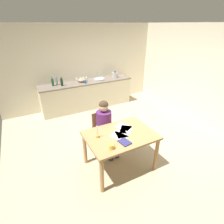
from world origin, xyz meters
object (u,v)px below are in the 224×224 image
teacup_on_counter (85,82)px  bottle_wine_red (62,82)px  sink_unit (99,79)px  wine_glass_by_kettle (83,77)px  stovetop_kettle (115,75)px  bottle_vinegar (57,81)px  person_seated (106,124)px  wine_glass_back_right (76,78)px  candlestick (97,134)px  wine_glass_near_sink (86,77)px  wine_glass_back_left (80,78)px  mixing_bowl (82,80)px  dining_table (120,139)px  book_magazine (125,142)px  chair_at_table (102,129)px  coffee_mug (111,147)px  bottle_oil (53,82)px

teacup_on_counter → bottle_wine_red: bearing=172.4°
sink_unit → wine_glass_by_kettle: bearing=163.4°
stovetop_kettle → bottle_vinegar: bearing=177.3°
person_seated → wine_glass_back_right: (0.21, 2.53, 0.33)m
candlestick → teacup_on_counter: teacup_on_counter is taller
wine_glass_near_sink → wine_glass_back_left: bearing=180.0°
sink_unit → wine_glass_back_left: (-0.59, 0.15, 0.09)m
mixing_bowl → wine_glass_near_sink: (0.21, 0.11, 0.05)m
dining_table → book_magazine: 0.28m
mixing_bowl → stovetop_kettle: bearing=-2.1°
chair_at_table → candlestick: size_ratio=3.67×
book_magazine → wine_glass_back_right: size_ratio=1.36×
wine_glass_back_left → mixing_bowl: bearing=-91.0°
bottle_vinegar → wine_glass_back_left: size_ratio=1.96×
bottle_vinegar → dining_table: bearing=-81.4°
coffee_mug → wine_glass_back_right: size_ratio=0.78×
sink_unit → wine_glass_by_kettle: (-0.49, 0.15, 0.09)m
bottle_wine_red → wine_glass_back_right: bottle_wine_red is taller
person_seated → book_magazine: person_seated is taller
person_seated → stovetop_kettle: size_ratio=5.43×
bottle_vinegar → stovetop_kettle: bearing=-2.7°
dining_table → wine_glass_back_left: size_ratio=8.17×
sink_unit → stovetop_kettle: size_ratio=1.64×
dining_table → candlestick: size_ratio=5.34×
person_seated → wine_glass_back_right: size_ratio=7.76×
dining_table → stovetop_kettle: (1.50, 2.93, 0.36)m
person_seated → mixing_bowl: 2.47m
wine_glass_by_kettle → teacup_on_counter: (-0.05, -0.30, -0.06)m
bottle_vinegar → book_magazine: bearing=-83.1°
bottle_vinegar → wine_glass_back_left: 0.77m
sink_unit → wine_glass_back_right: size_ratio=2.34×
wine_glass_near_sink → teacup_on_counter: wine_glass_near_sink is taller
dining_table → mixing_bowl: bearing=84.1°
chair_at_table → mixing_bowl: mixing_bowl is taller
wine_glass_back_left → wine_glass_back_right: 0.13m
wine_glass_back_left → coffee_mug: bearing=-100.9°
stovetop_kettle → wine_glass_by_kettle: bearing=172.1°
wine_glass_by_kettle → wine_glass_back_left: same height
stovetop_kettle → wine_glass_back_left: bearing=172.8°
wine_glass_near_sink → chair_at_table: bearing=-103.2°
chair_at_table → person_seated: (0.01, -0.15, 0.20)m
book_magazine → stovetop_kettle: bearing=55.2°
stovetop_kettle → wine_glass_back_left: size_ratio=1.43×
stovetop_kettle → candlestick: bearing=-124.0°
person_seated → wine_glass_by_kettle: size_ratio=7.76×
sink_unit → person_seated: bearing=-111.3°
candlestick → bottle_wine_red: bottle_wine_red is taller
bottle_oil → wine_glass_back_right: size_ratio=1.65×
bottle_wine_red → teacup_on_counter: size_ratio=2.20×
bottle_oil → sink_unit: bearing=-2.2°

